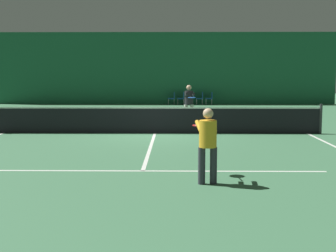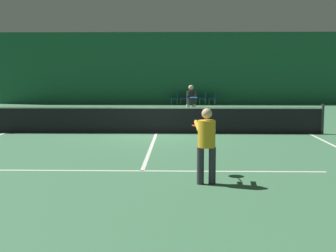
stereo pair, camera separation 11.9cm
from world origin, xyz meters
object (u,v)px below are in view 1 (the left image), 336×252
(tennis_net, at_px, (155,119))
(player_near, at_px, (207,140))
(courtside_chair_3, at_px, (201,97))
(courtside_chair_2, at_px, (191,97))
(courtside_chair_1, at_px, (182,97))
(courtside_chair_4, at_px, (210,97))
(player_far, at_px, (189,101))
(courtside_chair_0, at_px, (172,97))

(tennis_net, distance_m, player_near, 7.67)
(courtside_chair_3, bearing_deg, courtside_chair_2, -90.00)
(courtside_chair_1, relative_size, courtside_chair_4, 1.00)
(player_far, bearing_deg, player_near, -5.08)
(tennis_net, distance_m, courtside_chair_2, 14.52)
(tennis_net, xyz_separation_m, courtside_chair_0, (0.55, 14.40, -0.03))
(courtside_chair_0, height_order, courtside_chair_2, same)
(courtside_chair_0, bearing_deg, courtside_chair_2, 90.00)
(player_near, distance_m, courtside_chair_0, 21.96)
(courtside_chair_4, bearing_deg, courtside_chair_1, -90.00)
(courtside_chair_2, height_order, courtside_chair_3, same)
(courtside_chair_4, bearing_deg, player_near, -4.39)
(player_near, distance_m, courtside_chair_4, 22.01)
(courtside_chair_1, xyz_separation_m, courtside_chair_4, (1.88, 0.00, 0.00))
(tennis_net, bearing_deg, courtside_chair_1, 85.33)
(tennis_net, bearing_deg, courtside_chair_0, 87.82)
(tennis_net, bearing_deg, player_far, 68.45)
(player_far, height_order, courtside_chair_3, player_far)
(courtside_chair_1, distance_m, courtside_chair_4, 1.88)
(courtside_chair_2, distance_m, courtside_chair_3, 0.63)
(courtside_chair_0, distance_m, courtside_chair_3, 1.88)
(courtside_chair_3, bearing_deg, courtside_chair_1, -90.00)
(courtside_chair_4, bearing_deg, courtside_chair_0, -90.00)
(player_far, distance_m, courtside_chair_4, 11.19)
(courtside_chair_1, bearing_deg, courtside_chair_2, 90.00)
(tennis_net, relative_size, player_near, 7.92)
(player_far, height_order, courtside_chair_0, player_far)
(courtside_chair_0, bearing_deg, tennis_net, -2.18)
(tennis_net, height_order, player_far, player_far)
(player_far, height_order, courtside_chair_2, player_far)
(player_near, bearing_deg, courtside_chair_4, -10.87)
(player_far, relative_size, courtside_chair_1, 1.95)
(courtside_chair_4, bearing_deg, courtside_chair_3, -90.00)
(player_near, relative_size, courtside_chair_0, 1.80)
(player_far, relative_size, courtside_chair_3, 1.95)
(tennis_net, xyz_separation_m, courtside_chair_1, (1.18, 14.40, -0.03))
(courtside_chair_0, xyz_separation_m, courtside_chair_3, (1.88, 0.00, 0.00))
(courtside_chair_3, bearing_deg, player_far, -5.70)
(tennis_net, xyz_separation_m, courtside_chair_2, (1.80, 14.40, -0.03))
(courtside_chair_1, bearing_deg, courtside_chair_0, -90.00)
(tennis_net, xyz_separation_m, player_far, (1.33, 3.36, 0.45))
(tennis_net, distance_m, courtside_chair_3, 14.61)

